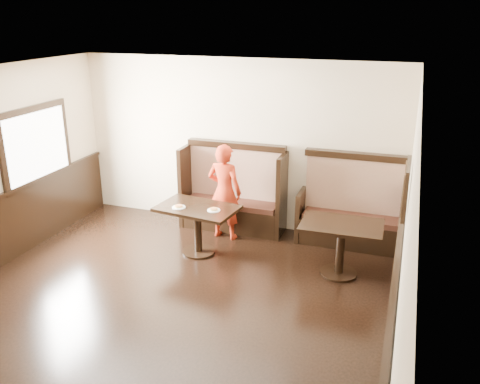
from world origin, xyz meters
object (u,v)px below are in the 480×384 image
at_px(booth_main, 234,198).
at_px(table_main, 198,218).
at_px(child, 224,192).
at_px(table_neighbor, 341,237).
at_px(booth_neighbor, 351,215).

relative_size(booth_main, table_main, 1.39).
distance_m(table_main, child, 0.72).
height_order(table_main, table_neighbor, table_neighbor).
relative_size(booth_main, booth_neighbor, 1.06).
distance_m(booth_main, booth_neighbor, 1.95).
relative_size(booth_main, table_neighbor, 1.57).
distance_m(booth_main, child, 0.50).
relative_size(booth_neighbor, table_main, 1.31).
height_order(booth_main, booth_neighbor, same).
bearing_deg(booth_main, child, -90.42).
distance_m(booth_main, table_main, 1.12).
relative_size(booth_neighbor, child, 1.06).
bearing_deg(booth_neighbor, table_main, -152.73).
bearing_deg(booth_main, table_main, -99.48).
height_order(booth_main, table_neighbor, booth_main).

